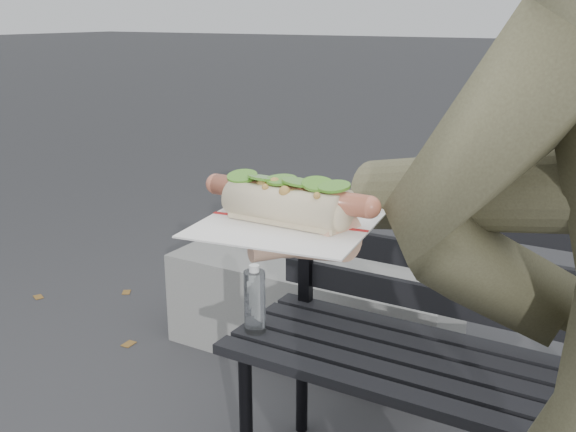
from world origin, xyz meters
name	(u,v)px	position (x,y,z in m)	size (l,w,h in m)	color
park_bench	(497,352)	(0.00, 1.00, 0.52)	(1.50, 0.44, 0.88)	black
concrete_block	(310,311)	(-0.88, 1.59, 0.20)	(1.20, 0.40, 0.40)	slate
held_hotdog	(485,198)	(0.16, 0.03, 1.20)	(0.64, 0.31, 0.20)	#484530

